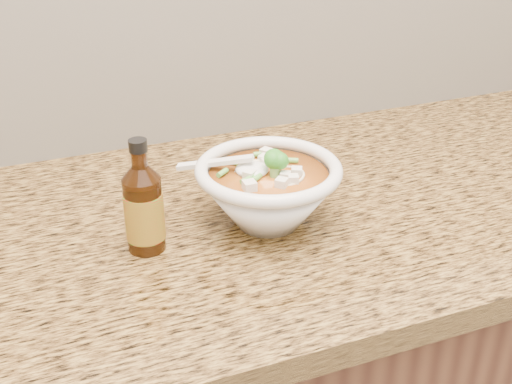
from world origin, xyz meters
name	(u,v)px	position (x,y,z in m)	size (l,w,h in m)	color
counter_slab	(250,219)	(0.00, 1.68, 0.88)	(4.00, 0.68, 0.04)	olive
soup_bowl	(268,193)	(0.01, 1.62, 0.95)	(0.23, 0.22, 0.12)	silver
hot_sauce_bottle	(144,209)	(-0.18, 1.62, 0.96)	(0.07, 0.07, 0.17)	#3C1D08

